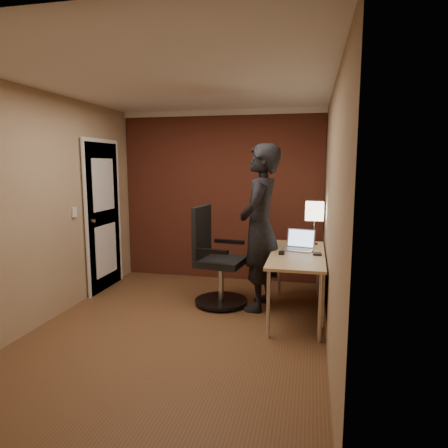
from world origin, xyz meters
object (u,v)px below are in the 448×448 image
Objects in this scene: mouse at (282,253)px; office_chair at (215,263)px; desk at (304,264)px; laptop at (299,244)px; wallet at (317,254)px; person at (260,228)px; desk_lamp at (314,212)px.

office_chair is at bearing 165.28° from mouse.
office_chair is at bearing 171.75° from desk.
office_chair reaches higher than laptop.
wallet is 0.09× the size of office_chair.
mouse is 0.05× the size of person.
office_chair is (-1.17, -0.36, -0.62)m from desk_lamp.
person is at bearing -172.17° from laptop.
mouse is 0.91× the size of wallet.
desk is 0.30m from mouse.
person is (-0.63, -0.37, -0.17)m from desk_lamp.
desk_lamp is 1.37m from office_chair.
person reaches higher than laptop.
office_chair reaches higher than wallet.
desk is 0.66m from person.
desk_lamp is 0.50m from laptop.
desk_lamp is (0.10, 0.52, 0.55)m from desk.
desk_lamp reaches higher than desk.
desk_lamp is at bearing 93.96° from wallet.
desk is 0.77× the size of person.
office_chair is (-0.83, 0.25, -0.22)m from mouse.
wallet is (0.04, -0.56, -0.41)m from desk_lamp.
wallet is 0.06× the size of person.
laptop is at bearing 105.60° from person.
office_chair is at bearing -83.31° from person.
desk_lamp is 5.35× the size of mouse.
desk_lamp is 4.86× the size of wallet.
desk is 1.08m from office_chair.
desk_lamp is at bearing 62.26° from laptop.
desk is at bearing -101.24° from desk_lamp.
person is at bearing -149.21° from desk_lamp.
wallet is (0.20, -0.25, -0.05)m from laptop.
person reaches higher than mouse.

